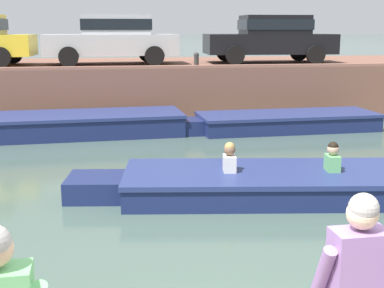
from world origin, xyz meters
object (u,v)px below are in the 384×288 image
boat_moored_east_navy (279,122)px  car_left_inner_silver (112,37)px  motorboat_passing (260,183)px  mooring_bollard_mid (196,59)px  boat_moored_central_navy (68,125)px  car_centre_black (271,37)px  person_seated_right (354,279)px

boat_moored_east_navy → car_left_inner_silver: 6.13m
motorboat_passing → mooring_bollard_mid: (0.18, 7.38, 1.59)m
motorboat_passing → car_left_inner_silver: 9.74m
boat_moored_central_navy → mooring_bollard_mid: bearing=25.6°
boat_moored_central_navy → boat_moored_east_navy: boat_moored_central_navy is taller
car_left_inner_silver → car_centre_black: (5.21, -0.01, -0.00)m
car_centre_black → mooring_bollard_mid: car_centre_black is taller
mooring_bollard_mid → boat_moored_east_navy: bearing=-43.6°
motorboat_passing → person_seated_right: (-0.89, -5.16, 0.91)m
boat_moored_central_navy → mooring_bollard_mid: 4.31m
car_left_inner_silver → boat_moored_central_navy: bearing=-109.0°
mooring_bollard_mid → person_seated_right: size_ratio=0.46×
boat_moored_central_navy → car_centre_black: (6.45, 3.59, 2.13)m
boat_moored_east_navy → car_left_inner_silver: bearing=139.4°
motorboat_passing → car_centre_black: bearing=72.0°
boat_moored_central_navy → car_centre_black: size_ratio=1.50×
person_seated_right → car_left_inner_silver: bearing=95.2°
motorboat_passing → mooring_bollard_mid: mooring_bollard_mid is taller
boat_moored_central_navy → person_seated_right: 11.13m
motorboat_passing → person_seated_right: size_ratio=6.18×
boat_moored_central_navy → boat_moored_east_navy: size_ratio=1.11×
mooring_bollard_mid → car_centre_black: bearing=33.3°
motorboat_passing → car_left_inner_silver: (-2.21, 9.23, 2.19)m
boat_moored_east_navy → motorboat_passing: (-2.14, -5.51, -0.01)m
car_left_inner_silver → person_seated_right: bearing=-84.8°
boat_moored_central_navy → car_centre_black: car_centre_black is taller
boat_moored_east_navy → motorboat_passing: 5.91m
mooring_bollard_mid → motorboat_passing: bearing=-91.4°
car_centre_black → boat_moored_central_navy: bearing=-150.9°
boat_moored_east_navy → person_seated_right: 11.13m
car_left_inner_silver → mooring_bollard_mid: size_ratio=9.47×
car_centre_black → mooring_bollard_mid: (-2.82, -1.85, -0.61)m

